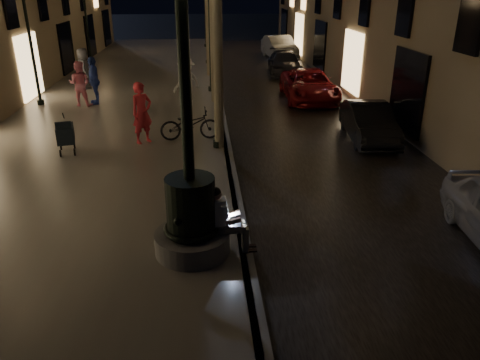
{
  "coord_description": "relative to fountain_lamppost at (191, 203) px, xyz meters",
  "views": [
    {
      "loc": [
        -0.73,
        -5.64,
        4.9
      ],
      "look_at": [
        -0.02,
        3.0,
        1.21
      ],
      "focal_mm": 35.0,
      "sensor_mm": 36.0,
      "label": 1
    }
  ],
  "objects": [
    {
      "name": "pedestrian_white",
      "position": [
        -0.34,
        11.3,
        -0.05
      ],
      "size": [
        1.42,
        1.32,
        1.93
      ],
      "primitive_type": "imported",
      "rotation": [
        0.0,
        0.0,
        3.79
      ],
      "color": "silver",
      "rests_on": "promenade"
    },
    {
      "name": "pedestrian_red",
      "position": [
        -1.6,
        6.65,
        -0.06
      ],
      "size": [
        0.83,
        0.79,
        1.9
      ],
      "primitive_type": "imported",
      "rotation": [
        0.0,
        0.0,
        0.66
      ],
      "color": "red",
      "rests_on": "promenade"
    },
    {
      "name": "car_rear",
      "position": [
        5.0,
        19.15,
        -0.59
      ],
      "size": [
        2.09,
        4.39,
        1.24
      ],
      "primitive_type": "imported",
      "rotation": [
        0.0,
        0.0,
        -0.08
      ],
      "color": "#29282D",
      "rests_on": "ground"
    },
    {
      "name": "curb_strip",
      "position": [
        1.0,
        13.0,
        -1.11
      ],
      "size": [
        0.25,
        45.0,
        0.2
      ],
      "primitive_type": "cube",
      "color": "#59595B",
      "rests_on": "ground"
    },
    {
      "name": "cobble_lane",
      "position": [
        4.0,
        13.0,
        -1.2
      ],
      "size": [
        6.0,
        45.0,
        0.02
      ],
      "primitive_type": "cube",
      "color": "black",
      "rests_on": "ground"
    },
    {
      "name": "lamp_curb_b",
      "position": [
        0.7,
        14.0,
        2.02
      ],
      "size": [
        0.36,
        0.36,
        4.81
      ],
      "color": "black",
      "rests_on": "promenade"
    },
    {
      "name": "lamp_left_c",
      "position": [
        -6.4,
        22.0,
        2.02
      ],
      "size": [
        0.36,
        0.36,
        4.81
      ],
      "color": "black",
      "rests_on": "promenade"
    },
    {
      "name": "pedestrian_blue",
      "position": [
        -4.13,
        11.96,
        -0.05
      ],
      "size": [
        0.71,
        1.2,
        1.92
      ],
      "primitive_type": "imported",
      "rotation": [
        0.0,
        0.0,
        4.94
      ],
      "color": "#293E97",
      "rests_on": "promenade"
    },
    {
      "name": "seated_man_laptop",
      "position": [
        0.61,
        -0.0,
        -0.32
      ],
      "size": [
        0.93,
        0.32,
        1.3
      ],
      "color": "tan",
      "rests_on": "promenade"
    },
    {
      "name": "fountain_lamppost",
      "position": [
        0.0,
        0.0,
        0.0
      ],
      "size": [
        1.4,
        1.4,
        5.21
      ],
      "color": "#59595B",
      "rests_on": "promenade"
    },
    {
      "name": "lamp_curb_a",
      "position": [
        0.7,
        6.0,
        2.02
      ],
      "size": [
        0.36,
        0.36,
        4.81
      ],
      "color": "black",
      "rests_on": "promenade"
    },
    {
      "name": "lamp_left_b",
      "position": [
        -6.4,
        12.0,
        2.02
      ],
      "size": [
        0.36,
        0.36,
        4.81
      ],
      "color": "black",
      "rests_on": "promenade"
    },
    {
      "name": "car_second",
      "position": [
        5.73,
        6.89,
        -0.6
      ],
      "size": [
        1.62,
        3.8,
        1.22
      ],
      "primitive_type": "imported",
      "rotation": [
        0.0,
        0.0,
        -0.09
      ],
      "color": "black",
      "rests_on": "ground"
    },
    {
      "name": "promenade",
      "position": [
        -3.0,
        13.0,
        -1.11
      ],
      "size": [
        8.0,
        45.0,
        0.2
      ],
      "primitive_type": "cube",
      "color": "slate",
      "rests_on": "ground"
    },
    {
      "name": "lamp_curb_c",
      "position": [
        0.7,
        22.0,
        2.02
      ],
      "size": [
        0.36,
        0.36,
        4.81
      ],
      "color": "black",
      "rests_on": "promenade"
    },
    {
      "name": "car_fifth",
      "position": [
        5.61,
        24.82,
        -0.46
      ],
      "size": [
        2.05,
        4.72,
        1.51
      ],
      "primitive_type": "imported",
      "rotation": [
        0.0,
        0.0,
        0.1
      ],
      "color": "#A8A9A3",
      "rests_on": "ground"
    },
    {
      "name": "ground",
      "position": [
        1.0,
        13.0,
        -1.21
      ],
      "size": [
        120.0,
        120.0,
        0.0
      ],
      "primitive_type": "plane",
      "color": "black",
      "rests_on": "ground"
    },
    {
      "name": "pedestrian_dark",
      "position": [
        -5.2,
        15.01,
        -0.07
      ],
      "size": [
        0.8,
        1.03,
        1.88
      ],
      "primitive_type": "imported",
      "rotation": [
        0.0,
        0.0,
        1.81
      ],
      "color": "#37373D",
      "rests_on": "promenade"
    },
    {
      "name": "lamp_curb_d",
      "position": [
        0.7,
        30.0,
        2.02
      ],
      "size": [
        0.36,
        0.36,
        4.81
      ],
      "color": "black",
      "rests_on": "promenade"
    },
    {
      "name": "stroller",
      "position": [
        -3.76,
        5.83,
        -0.43
      ],
      "size": [
        0.66,
        1.16,
        1.17
      ],
      "rotation": [
        0.0,
        0.0,
        0.24
      ],
      "color": "black",
      "rests_on": "promenade"
    },
    {
      "name": "pedestrian_pink",
      "position": [
        -4.63,
        11.66,
        -0.11
      ],
      "size": [
        0.97,
        0.81,
        1.79
      ],
      "primitive_type": "imported",
      "rotation": [
        0.0,
        0.0,
        2.98
      ],
      "color": "pink",
      "rests_on": "promenade"
    },
    {
      "name": "bicycle",
      "position": [
        -0.14,
        6.83,
        -0.51
      ],
      "size": [
        1.95,
        0.83,
        1.0
      ],
      "primitive_type": "imported",
      "rotation": [
        0.0,
        0.0,
        1.66
      ],
      "color": "black",
      "rests_on": "promenade"
    },
    {
      "name": "car_third",
      "position": [
        5.0,
        12.69,
        -0.56
      ],
      "size": [
        2.36,
        4.78,
        1.31
      ],
      "primitive_type": "imported",
      "rotation": [
        0.0,
        0.0,
        -0.04
      ],
      "color": "maroon",
      "rests_on": "ground"
    }
  ]
}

